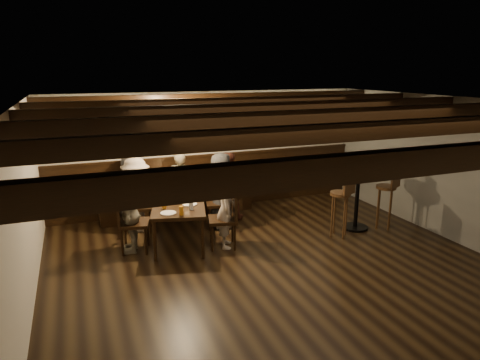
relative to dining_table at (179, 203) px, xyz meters
name	(u,v)px	position (x,y,z in m)	size (l,w,h in m)	color
room	(218,171)	(0.76, 0.21, 0.44)	(7.00, 7.00, 7.00)	black
dining_table	(179,203)	(0.00, 0.00, 0.00)	(1.26, 1.99, 0.69)	black
chair_left_near	(140,215)	(-0.59, 0.61, -0.35)	(0.52, 0.52, 0.93)	black
chair_left_far	(134,233)	(-0.81, -0.26, -0.34)	(0.55, 0.55, 0.98)	black
chair_right_near	(220,212)	(0.81, 0.26, -0.34)	(0.53, 0.53, 0.96)	black
chair_right_far	(224,229)	(0.59, -0.61, -0.34)	(0.54, 0.54, 0.98)	black
person_bench_left	(131,189)	(-0.65, 1.10, 0.03)	(0.65, 0.42, 1.33)	#28282A
person_bench_centre	(180,185)	(0.26, 1.02, 0.03)	(0.48, 0.32, 1.33)	gray
person_bench_right	(227,186)	(1.10, 0.65, 0.02)	(0.64, 0.50, 1.31)	#51261C
person_left_near	(137,195)	(-0.61, 0.62, 0.04)	(0.87, 0.50, 1.35)	#A5988B
person_left_far	(130,213)	(-0.84, -0.25, 0.00)	(0.74, 0.31, 1.26)	gray
person_right_near	(221,191)	(0.84, 0.25, 0.06)	(0.68, 0.44, 1.39)	#2A2B2D
person_right_far	(225,209)	(0.61, -0.62, 0.01)	(0.47, 0.31, 1.29)	#AC9E91
pint_a	(164,185)	(-0.10, 0.75, 0.13)	(0.07, 0.07, 0.14)	#BF7219
pint_b	(193,185)	(0.40, 0.57, 0.13)	(0.07, 0.07, 0.14)	#BF7219
pint_c	(161,195)	(-0.27, 0.17, 0.13)	(0.07, 0.07, 0.14)	#BF7219
pint_d	(196,192)	(0.34, 0.12, 0.13)	(0.07, 0.07, 0.14)	silver
pint_e	(164,204)	(-0.32, -0.38, 0.13)	(0.07, 0.07, 0.14)	#BF7219
pint_f	(191,205)	(0.06, -0.58, 0.13)	(0.07, 0.07, 0.14)	silver
pint_g	(181,211)	(-0.15, -0.79, 0.13)	(0.07, 0.07, 0.14)	#BF7219
plate_near	(168,213)	(-0.32, -0.64, 0.06)	(0.24, 0.24, 0.01)	white
plate_far	(190,204)	(0.10, -0.34, 0.06)	(0.24, 0.24, 0.01)	white
condiment_caddy	(179,197)	(-0.01, -0.05, 0.12)	(0.15, 0.10, 0.12)	black
candle	(186,193)	(0.19, 0.26, 0.08)	(0.05, 0.05, 0.05)	beige
high_top_table	(358,190)	(3.09, -0.72, 0.09)	(0.63, 0.63, 1.11)	black
bar_stool_left	(340,213)	(2.59, -0.93, -0.22)	(0.39, 0.40, 1.13)	#372011
bar_stool_right	(385,206)	(3.59, -0.88, -0.22)	(0.39, 0.41, 1.13)	#372011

